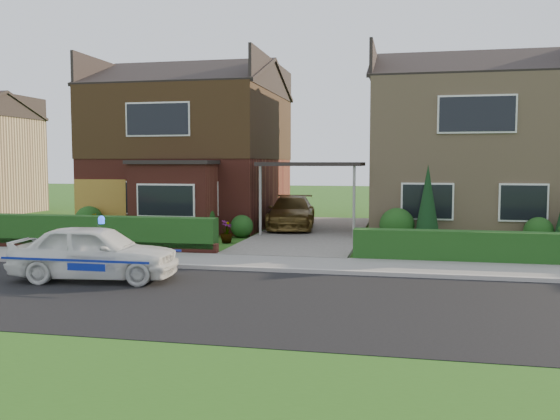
# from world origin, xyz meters

# --- Properties ---
(ground) EXTENTS (120.00, 120.00, 0.00)m
(ground) POSITION_xyz_m (0.00, 0.00, 0.00)
(ground) COLOR #275416
(ground) RESTS_ON ground
(road) EXTENTS (60.00, 6.00, 0.02)m
(road) POSITION_xyz_m (0.00, 0.00, 0.00)
(road) COLOR black
(road) RESTS_ON ground
(kerb) EXTENTS (60.00, 0.16, 0.12)m
(kerb) POSITION_xyz_m (0.00, 3.05, 0.06)
(kerb) COLOR #9E9993
(kerb) RESTS_ON ground
(sidewalk) EXTENTS (60.00, 2.00, 0.10)m
(sidewalk) POSITION_xyz_m (0.00, 4.10, 0.05)
(sidewalk) COLOR slate
(sidewalk) RESTS_ON ground
(grass_verge) EXTENTS (60.00, 4.00, 0.01)m
(grass_verge) POSITION_xyz_m (0.00, -5.00, 0.00)
(grass_verge) COLOR #275416
(grass_verge) RESTS_ON ground
(driveway) EXTENTS (3.80, 12.00, 0.12)m
(driveway) POSITION_xyz_m (0.00, 11.00, 0.06)
(driveway) COLOR #666059
(driveway) RESTS_ON ground
(house_left) EXTENTS (7.50, 9.53, 7.25)m
(house_left) POSITION_xyz_m (-5.78, 13.90, 3.81)
(house_left) COLOR maroon
(house_left) RESTS_ON ground
(house_right) EXTENTS (7.50, 8.06, 7.25)m
(house_right) POSITION_xyz_m (5.80, 13.99, 3.66)
(house_right) COLOR tan
(house_right) RESTS_ON ground
(carport_link) EXTENTS (3.80, 3.00, 2.77)m
(carport_link) POSITION_xyz_m (0.00, 10.95, 2.66)
(carport_link) COLOR black
(carport_link) RESTS_ON ground
(garage_door) EXTENTS (2.20, 0.10, 2.10)m
(garage_door) POSITION_xyz_m (-8.25, 9.96, 1.05)
(garage_door) COLOR brown
(garage_door) RESTS_ON ground
(dwarf_wall) EXTENTS (7.70, 0.25, 0.36)m
(dwarf_wall) POSITION_xyz_m (-5.80, 5.30, 0.18)
(dwarf_wall) COLOR maroon
(dwarf_wall) RESTS_ON ground
(hedge_left) EXTENTS (7.50, 0.55, 0.90)m
(hedge_left) POSITION_xyz_m (-5.80, 5.45, 0.00)
(hedge_left) COLOR #123815
(hedge_left) RESTS_ON ground
(hedge_right) EXTENTS (7.50, 0.55, 0.80)m
(hedge_right) POSITION_xyz_m (5.80, 5.35, 0.00)
(hedge_right) COLOR #123815
(hedge_right) RESTS_ON ground
(shrub_left_far) EXTENTS (1.08, 1.08, 1.08)m
(shrub_left_far) POSITION_xyz_m (-8.50, 9.50, 0.54)
(shrub_left_far) COLOR #123815
(shrub_left_far) RESTS_ON ground
(shrub_left_mid) EXTENTS (1.32, 1.32, 1.32)m
(shrub_left_mid) POSITION_xyz_m (-4.00, 9.30, 0.66)
(shrub_left_mid) COLOR #123815
(shrub_left_mid) RESTS_ON ground
(shrub_left_near) EXTENTS (0.84, 0.84, 0.84)m
(shrub_left_near) POSITION_xyz_m (-2.40, 9.60, 0.42)
(shrub_left_near) COLOR #123815
(shrub_left_near) RESTS_ON ground
(shrub_right_near) EXTENTS (1.20, 1.20, 1.20)m
(shrub_right_near) POSITION_xyz_m (3.20, 9.40, 0.60)
(shrub_right_near) COLOR #123815
(shrub_right_near) RESTS_ON ground
(shrub_right_mid) EXTENTS (0.96, 0.96, 0.96)m
(shrub_right_mid) POSITION_xyz_m (7.80, 9.50, 0.48)
(shrub_right_mid) COLOR #123815
(shrub_right_mid) RESTS_ON ground
(conifer_a) EXTENTS (0.90, 0.90, 2.60)m
(conifer_a) POSITION_xyz_m (4.20, 9.20, 1.30)
(conifer_a) COLOR black
(conifer_a) RESTS_ON ground
(police_car) EXTENTS (3.53, 3.99, 1.47)m
(police_car) POSITION_xyz_m (-3.61, 1.20, 0.65)
(police_car) COLOR silver
(police_car) RESTS_ON ground
(driveway_car) EXTENTS (2.31, 4.59, 1.28)m
(driveway_car) POSITION_xyz_m (-1.00, 12.05, 0.76)
(driveway_car) COLOR brown
(driveway_car) RESTS_ON driveway
(potted_plant_a) EXTENTS (0.46, 0.36, 0.78)m
(potted_plant_a) POSITION_xyz_m (-8.30, 9.00, 0.39)
(potted_plant_a) COLOR gray
(potted_plant_a) RESTS_ON ground
(potted_plant_b) EXTENTS (0.58, 0.57, 0.83)m
(potted_plant_b) POSITION_xyz_m (-8.12, 9.00, 0.41)
(potted_plant_b) COLOR gray
(potted_plant_b) RESTS_ON ground
(potted_plant_c) EXTENTS (0.51, 0.51, 0.77)m
(potted_plant_c) POSITION_xyz_m (-2.50, 8.00, 0.38)
(potted_plant_c) COLOR gray
(potted_plant_c) RESTS_ON ground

